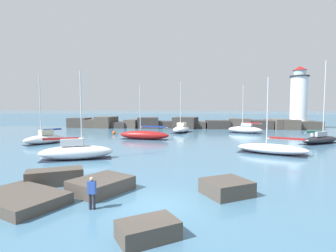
# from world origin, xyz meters

# --- Properties ---
(ground_plane) EXTENTS (600.00, 600.00, 0.00)m
(ground_plane) POSITION_xyz_m (0.00, 0.00, 0.00)
(ground_plane) COLOR teal
(open_sea_beyond) EXTENTS (400.00, 116.00, 0.01)m
(open_sea_beyond) POSITION_xyz_m (0.00, 107.06, 0.00)
(open_sea_beyond) COLOR #386684
(open_sea_beyond) RESTS_ON ground
(breakwater_jetty) EXTENTS (56.22, 7.19, 2.52)m
(breakwater_jetty) POSITION_xyz_m (0.26, 46.70, 1.01)
(breakwater_jetty) COLOR #423D38
(breakwater_jetty) RESTS_ON ground
(lighthouse) EXTENTS (4.68, 4.68, 13.58)m
(lighthouse) POSITION_xyz_m (24.44, 47.54, 5.88)
(lighthouse) COLOR gray
(lighthouse) RESTS_ON ground
(foreground_rocks) EXTENTS (14.37, 8.47, 0.96)m
(foreground_rocks) POSITION_xyz_m (-3.36, 0.75, 0.37)
(foreground_rocks) COLOR #4C443D
(foreground_rocks) RESTS_ON ground
(sailboat_moored_0) EXTENTS (6.37, 4.39, 8.76)m
(sailboat_moored_0) POSITION_xyz_m (11.06, 36.29, 0.72)
(sailboat_moored_0) COLOR white
(sailboat_moored_0) RESTS_ON ground
(sailboat_moored_1) EXTENTS (6.75, 4.04, 7.96)m
(sailboat_moored_1) POSITION_xyz_m (-8.81, 10.22, 0.73)
(sailboat_moored_1) COLOR white
(sailboat_moored_1) RESTS_ON ground
(sailboat_moored_2) EXTENTS (7.27, 5.04, 7.79)m
(sailboat_moored_2) POSITION_xyz_m (9.80, 15.04, 0.52)
(sailboat_moored_2) COLOR white
(sailboat_moored_2) RESTS_ON ground
(sailboat_moored_3) EXTENTS (7.72, 2.84, 8.04)m
(sailboat_moored_3) POSITION_xyz_m (-5.48, 25.34, 0.66)
(sailboat_moored_3) COLOR maroon
(sailboat_moored_3) RESTS_ON ground
(sailboat_moored_4) EXTENTS (4.43, 5.28, 8.75)m
(sailboat_moored_4) POSITION_xyz_m (-17.43, 19.47, 0.69)
(sailboat_moored_4) COLOR white
(sailboat_moored_4) RESTS_ON ground
(sailboat_moored_5) EXTENTS (6.66, 5.24, 10.75)m
(sailboat_moored_5) POSITION_xyz_m (18.23, 23.39, 0.62)
(sailboat_moored_5) COLOR black
(sailboat_moored_5) RESTS_ON ground
(sailboat_moored_6) EXTENTS (4.01, 6.38, 9.30)m
(sailboat_moored_6) POSITION_xyz_m (-0.59, 36.36, 0.70)
(sailboat_moored_6) COLOR white
(sailboat_moored_6) RESTS_ON ground
(mooring_buoy_orange_near) EXTENTS (0.60, 0.60, 0.80)m
(mooring_buoy_orange_near) POSITION_xyz_m (-12.06, 31.76, 0.30)
(mooring_buoy_orange_near) COLOR #EA5914
(mooring_buoy_orange_near) RESTS_ON ground
(person_on_rocks) EXTENTS (0.36, 0.22, 1.54)m
(person_on_rocks) POSITION_xyz_m (-2.79, -0.92, 0.85)
(person_on_rocks) COLOR #282833
(person_on_rocks) RESTS_ON ground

